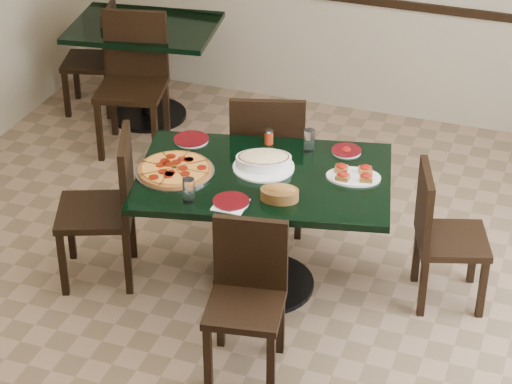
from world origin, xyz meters
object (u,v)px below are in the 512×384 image
(lasagna_casserole, at_px, (264,161))
(bread_basket, at_px, (280,193))
(back_table, at_px, (145,54))
(chair_far, at_px, (268,154))
(pepperoni_pizza, at_px, (175,170))
(chair_right, at_px, (440,230))
(chair_left, at_px, (109,201))
(chair_near, at_px, (247,290))
(main_table, at_px, (264,203))
(bruschetta_platter, at_px, (354,174))
(back_chair_near, at_px, (134,74))
(back_chair_left, at_px, (99,54))

(lasagna_casserole, bearing_deg, bread_basket, -76.60)
(back_table, bearing_deg, bread_basket, -57.46)
(chair_far, bearing_deg, back_table, -56.84)
(pepperoni_pizza, bearing_deg, lasagna_casserole, 25.51)
(chair_right, bearing_deg, chair_left, 84.95)
(chair_near, xyz_separation_m, bread_basket, (0.03, 0.42, 0.34))
(pepperoni_pizza, bearing_deg, main_table, 16.77)
(bruschetta_platter, bearing_deg, lasagna_casserole, 176.09)
(back_table, bearing_deg, main_table, -57.00)
(bruschetta_platter, bearing_deg, pepperoni_pizza, -174.78)
(chair_near, xyz_separation_m, bruschetta_platter, (0.33, 0.77, 0.32))
(pepperoni_pizza, bearing_deg, back_table, 119.81)
(chair_far, relative_size, bruschetta_platter, 2.88)
(chair_far, distance_m, chair_right, 1.19)
(back_chair_near, bearing_deg, chair_near, -63.88)
(chair_near, height_order, bread_basket, bread_basket)
(lasagna_casserole, bearing_deg, chair_far, 86.25)
(chair_far, relative_size, chair_left, 1.04)
(main_table, relative_size, chair_left, 1.68)
(back_chair_near, relative_size, lasagna_casserole, 2.74)
(back_chair_left, xyz_separation_m, bread_basket, (2.12, -1.99, 0.33))
(main_table, xyz_separation_m, back_table, (-1.56, 1.76, -0.04))
(back_chair_left, bearing_deg, bread_basket, 31.66)
(back_chair_near, xyz_separation_m, pepperoni_pizza, (0.99, -1.49, 0.21))
(chair_left, xyz_separation_m, bruschetta_platter, (1.34, 0.32, 0.26))
(chair_right, distance_m, bruschetta_platter, 0.58)
(main_table, distance_m, bread_basket, 0.35)
(chair_right, bearing_deg, pepperoni_pizza, 86.48)
(back_chair_near, bearing_deg, chair_left, -81.68)
(chair_far, height_order, back_chair_near, back_chair_near)
(chair_left, distance_m, back_chair_left, 2.25)
(chair_right, relative_size, lasagna_casserole, 2.32)
(pepperoni_pizza, distance_m, bread_basket, 0.64)
(back_chair_near, xyz_separation_m, back_chair_left, (-0.50, 0.42, -0.10))
(chair_near, xyz_separation_m, pepperoni_pizza, (-0.61, 0.50, 0.32))
(bread_basket, bearing_deg, back_table, 119.73)
(chair_right, distance_m, chair_left, 1.87)
(back_chair_left, bearing_deg, main_table, 32.65)
(back_table, xyz_separation_m, bread_basket, (1.72, -1.98, 0.27))
(back_table, distance_m, lasagna_casserole, 2.30)
(chair_near, bearing_deg, main_table, 92.11)
(lasagna_casserole, bearing_deg, back_chair_left, 118.45)
(chair_far, distance_m, back_chair_left, 2.14)
(chair_near, height_order, pepperoni_pizza, chair_near)
(lasagna_casserole, bearing_deg, bruschetta_platter, -13.11)
(bruschetta_platter, bearing_deg, bread_basket, -142.62)
(chair_near, height_order, chair_left, chair_left)
(main_table, bearing_deg, chair_right, 0.39)
(back_chair_near, height_order, back_chair_left, back_chair_near)
(pepperoni_pizza, height_order, lasagna_casserole, lasagna_casserole)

